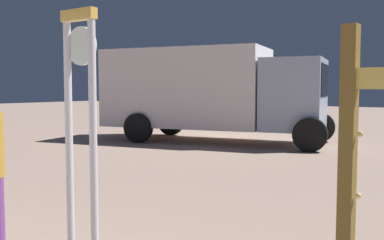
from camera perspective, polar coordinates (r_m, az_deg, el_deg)
standing_clock at (r=4.11m, az=-14.36°, el=0.57°), size 0.41×0.10×2.37m
box_truck_near at (r=13.66m, az=2.08°, el=3.93°), size 7.35×3.75×2.89m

